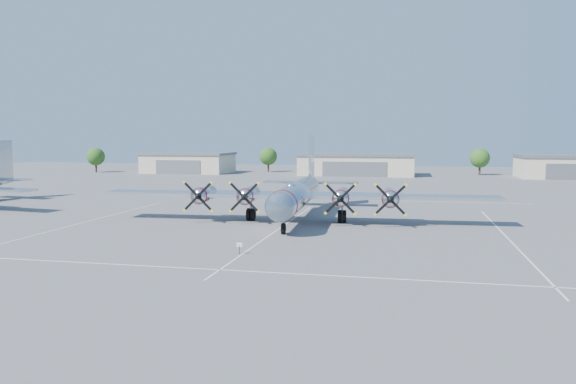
% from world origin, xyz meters
% --- Properties ---
extents(ground, '(260.00, 260.00, 0.00)m').
position_xyz_m(ground, '(0.00, 0.00, 0.00)').
color(ground, '#535355').
rests_on(ground, ground).
extents(parking_lines, '(60.00, 50.08, 0.01)m').
position_xyz_m(parking_lines, '(0.00, -1.75, 0.01)').
color(parking_lines, silver).
rests_on(parking_lines, ground).
extents(hangar_west, '(22.60, 14.60, 5.40)m').
position_xyz_m(hangar_west, '(-45.00, 81.96, 2.71)').
color(hangar_west, beige).
rests_on(hangar_west, ground).
extents(hangar_center, '(28.60, 14.60, 5.40)m').
position_xyz_m(hangar_center, '(0.00, 81.96, 2.71)').
color(hangar_center, beige).
rests_on(hangar_center, ground).
extents(hangar_east, '(20.60, 14.60, 5.40)m').
position_xyz_m(hangar_east, '(48.00, 81.96, 2.71)').
color(hangar_east, beige).
rests_on(hangar_east, ground).
extents(tree_far_west, '(4.80, 4.80, 6.64)m').
position_xyz_m(tree_far_west, '(-70.00, 78.00, 4.22)').
color(tree_far_west, '#382619').
rests_on(tree_far_west, ground).
extents(tree_west, '(4.80, 4.80, 6.64)m').
position_xyz_m(tree_west, '(-25.00, 90.00, 4.22)').
color(tree_west, '#382619').
rests_on(tree_west, ground).
extents(tree_east, '(4.80, 4.80, 6.64)m').
position_xyz_m(tree_east, '(30.00, 88.00, 4.22)').
color(tree_east, '#382619').
rests_on(tree_east, ground).
extents(main_bomber_b29, '(45.18, 32.17, 9.65)m').
position_xyz_m(main_bomber_b29, '(0.57, 3.58, 0.00)').
color(main_bomber_b29, silver).
rests_on(main_bomber_b29, ground).
extents(info_placard, '(0.49, 0.05, 0.94)m').
position_xyz_m(info_placard, '(-0.26, -16.49, 0.66)').
color(info_placard, black).
rests_on(info_placard, ground).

